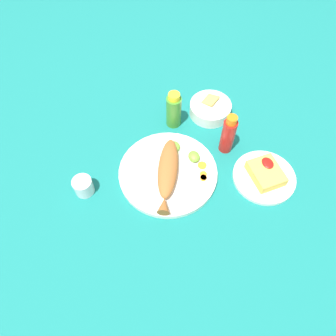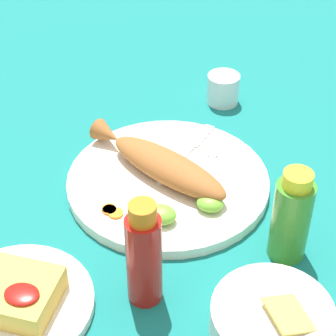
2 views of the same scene
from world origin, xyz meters
name	(u,v)px [view 1 (image 1 of 2)]	position (x,y,z in m)	size (l,w,h in m)	color
ground_plane	(168,174)	(0.00, 0.00, 0.00)	(4.00, 4.00, 0.00)	#146B66
main_plate	(168,173)	(0.00, 0.00, 0.01)	(0.33, 0.33, 0.02)	white
fried_fish	(168,171)	(-0.01, 0.01, 0.04)	(0.27, 0.17, 0.04)	#935628
fork_near	(143,174)	(0.02, 0.08, 0.02)	(0.06, 0.18, 0.00)	silver
fork_far	(144,163)	(0.06, 0.06, 0.02)	(0.04, 0.19, 0.00)	silver
carrot_slice_near	(204,177)	(-0.07, -0.10, 0.02)	(0.02, 0.02, 0.00)	orange
carrot_slice_mid	(203,178)	(-0.07, -0.10, 0.02)	(0.02, 0.02, 0.00)	orange
carrot_slice_far	(203,174)	(-0.05, -0.11, 0.02)	(0.02, 0.02, 0.00)	orange
carrot_slice_extra	(202,165)	(-0.02, -0.12, 0.02)	(0.03, 0.03, 0.00)	orange
lime_wedge_main	(194,156)	(0.02, -0.10, 0.03)	(0.05, 0.04, 0.03)	#6BB233
lime_wedge_side	(175,146)	(0.08, -0.06, 0.03)	(0.04, 0.04, 0.02)	#6BB233
hot_sauce_bottle_red	(228,135)	(0.03, -0.23, 0.08)	(0.05, 0.05, 0.16)	#B21914
hot_sauce_bottle_green	(174,110)	(0.20, -0.10, 0.07)	(0.05, 0.05, 0.15)	#3D8428
salt_cup	(84,187)	(0.04, 0.28, 0.03)	(0.06, 0.06, 0.06)	silver
side_plate_fries	(264,177)	(-0.13, -0.30, 0.01)	(0.21, 0.21, 0.01)	white
fries_pile	(266,173)	(-0.13, -0.30, 0.03)	(0.11, 0.09, 0.04)	gold
guacamole_bowl	(210,108)	(0.20, -0.25, 0.03)	(0.16, 0.16, 0.06)	white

